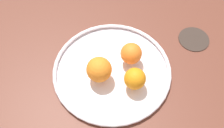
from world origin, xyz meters
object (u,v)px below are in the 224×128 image
at_px(fruit_bowl, 112,71).
at_px(orange_back_right, 99,70).
at_px(orange_center, 135,79).
at_px(ambient_coaster, 194,39).
at_px(orange_front_left, 131,53).

bearing_deg(fruit_bowl, orange_back_right, 166.47).
relative_size(orange_center, ambient_coaster, 0.62).
height_order(orange_back_right, ambient_coaster, orange_back_right).
bearing_deg(orange_back_right, ambient_coaster, -20.85).
xyz_separation_m(orange_back_right, ambient_coaster, (0.34, -0.13, -0.05)).
distance_m(fruit_bowl, orange_back_right, 0.07).
bearing_deg(orange_back_right, orange_front_left, -14.79).
relative_size(fruit_bowl, orange_front_left, 5.55).
xyz_separation_m(fruit_bowl, orange_center, (0.01, -0.09, 0.04)).
bearing_deg(orange_center, orange_back_right, 118.50).
xyz_separation_m(fruit_bowl, ambient_coaster, (0.29, -0.12, -0.01)).
relative_size(fruit_bowl, ambient_coaster, 3.56).
bearing_deg(orange_front_left, orange_center, -131.98).
height_order(fruit_bowl, orange_back_right, orange_back_right).
xyz_separation_m(orange_front_left, orange_center, (-0.06, -0.07, -0.00)).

